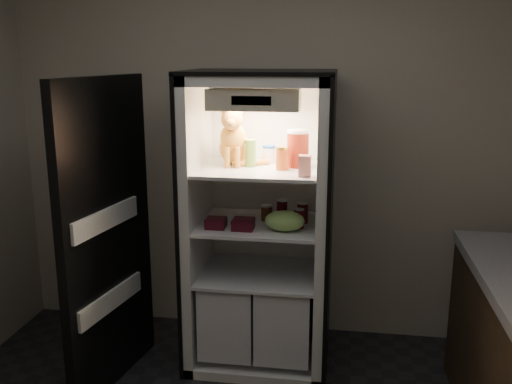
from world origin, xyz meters
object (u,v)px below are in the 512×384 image
at_px(tabby_cat, 234,141).
at_px(pepper_jar, 298,149).
at_px(cream_carton, 305,166).
at_px(berry_box_left, 216,223).
at_px(refrigerator, 261,242).
at_px(berry_box_right, 243,224).
at_px(mayo_tub, 269,154).
at_px(soda_can_a, 282,210).
at_px(soda_can_b, 302,213).
at_px(condiment_jar, 267,213).
at_px(grape_bag, 285,221).
at_px(soda_can_c, 299,219).
at_px(salsa_jar, 282,158).
at_px(parmesan_shaker, 251,153).

xyz_separation_m(tabby_cat, pepper_jar, (0.40, -0.02, -0.03)).
distance_m(cream_carton, berry_box_left, 0.66).
xyz_separation_m(refrigerator, berry_box_right, (-0.07, -0.21, 0.18)).
relative_size(mayo_tub, soda_can_a, 0.90).
xyz_separation_m(pepper_jar, soda_can_b, (0.04, -0.03, -0.40)).
bearing_deg(berry_box_left, tabby_cat, 71.54).
bearing_deg(soda_can_b, condiment_jar, 174.33).
bearing_deg(berry_box_right, refrigerator, 70.72).
distance_m(condiment_jar, berry_box_left, 0.35).
bearing_deg(berry_box_left, pepper_jar, 23.78).
relative_size(refrigerator, mayo_tub, 16.60).
distance_m(mayo_tub, grape_bag, 0.48).
bearing_deg(refrigerator, pepper_jar, 0.14).
xyz_separation_m(cream_carton, soda_can_c, (-0.04, 0.13, -0.35)).
bearing_deg(soda_can_c, berry_box_left, -171.78).
bearing_deg(berry_box_right, soda_can_c, 13.17).
bearing_deg(grape_bag, soda_can_a, 100.08).
height_order(pepper_jar, soda_can_b, pepper_jar).
height_order(refrigerator, mayo_tub, refrigerator).
relative_size(soda_can_b, berry_box_right, 1.01).
bearing_deg(cream_carton, tabby_cat, 148.60).
distance_m(salsa_jar, condiment_jar, 0.40).
relative_size(mayo_tub, salsa_jar, 0.81).
xyz_separation_m(tabby_cat, salsa_jar, (0.31, -0.12, -0.08)).
relative_size(soda_can_c, berry_box_left, 1.00).
bearing_deg(soda_can_a, berry_box_left, -147.90).
height_order(tabby_cat, soda_can_a, tabby_cat).
bearing_deg(cream_carton, condiment_jar, 134.08).
height_order(salsa_jar, pepper_jar, pepper_jar).
xyz_separation_m(salsa_jar, pepper_jar, (0.08, 0.10, 0.04)).
height_order(mayo_tub, berry_box_right, mayo_tub).
distance_m(cream_carton, berry_box_right, 0.53).
bearing_deg(pepper_jar, soda_can_c, -79.98).
height_order(cream_carton, soda_can_a, cream_carton).
height_order(mayo_tub, salsa_jar, salsa_jar).
xyz_separation_m(refrigerator, soda_can_b, (0.27, -0.02, 0.21)).
bearing_deg(condiment_jar, salsa_jar, -42.07).
xyz_separation_m(refrigerator, parmesan_shaker, (-0.06, -0.04, 0.58)).
xyz_separation_m(soda_can_a, berry_box_right, (-0.21, -0.24, -0.03)).
bearing_deg(grape_bag, parmesan_shaker, 144.53).
bearing_deg(condiment_jar, soda_can_c, -31.92).
distance_m(tabby_cat, berry_box_right, 0.53).
xyz_separation_m(cream_carton, berry_box_left, (-0.54, 0.06, -0.38)).
bearing_deg(refrigerator, cream_carton, -42.15).
distance_m(salsa_jar, soda_can_b, 0.38).
bearing_deg(soda_can_a, mayo_tub, 143.96).
distance_m(refrigerator, berry_box_left, 0.37).
relative_size(parmesan_shaker, pepper_jar, 0.73).
height_order(refrigerator, berry_box_left, refrigerator).
relative_size(tabby_cat, soda_can_a, 3.13).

